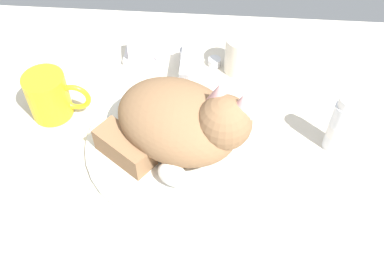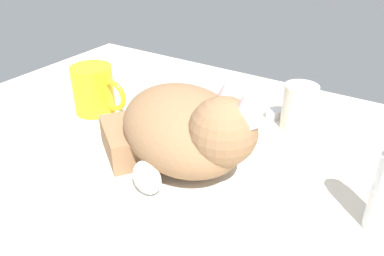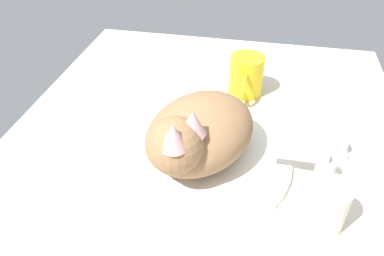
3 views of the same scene
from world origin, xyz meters
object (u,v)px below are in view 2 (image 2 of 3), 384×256
at_px(coffee_mug, 95,90).
at_px(soap_bar, 209,86).
at_px(faucet, 243,102).
at_px(cat, 187,129).
at_px(rinse_cup, 299,107).

bearing_deg(coffee_mug, soap_bar, 49.39).
relative_size(faucet, cat, 0.49).
bearing_deg(coffee_mug, rinse_cup, 23.09).
distance_m(faucet, coffee_mug, 0.29).
bearing_deg(cat, soap_bar, 113.40).
distance_m(coffee_mug, rinse_cup, 0.39).
height_order(faucet, coffee_mug, coffee_mug).
xyz_separation_m(cat, coffee_mug, (-0.26, 0.07, -0.03)).
relative_size(cat, rinse_cup, 3.49).
bearing_deg(soap_bar, coffee_mug, -130.61).
height_order(cat, coffee_mug, cat).
height_order(faucet, rinse_cup, rinse_cup).
bearing_deg(faucet, soap_bar, 161.47).
distance_m(faucet, rinse_cup, 0.11).
height_order(cat, rinse_cup, cat).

